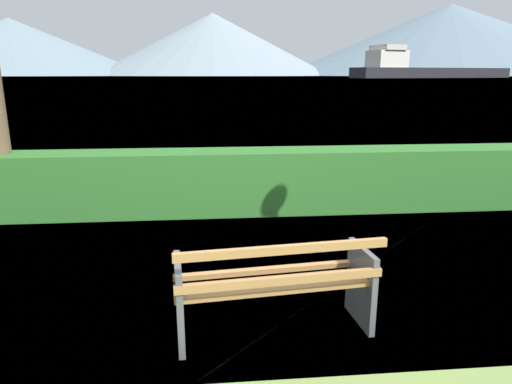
% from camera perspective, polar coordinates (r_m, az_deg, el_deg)
% --- Properties ---
extents(ground_plane, '(1400.00, 1400.00, 0.00)m').
position_cam_1_polar(ground_plane, '(3.94, 2.13, -16.92)').
color(ground_plane, olive).
extents(water_surface, '(620.00, 620.00, 0.00)m').
position_cam_1_polar(water_surface, '(312.69, -5.31, 14.25)').
color(water_surface, slate).
rests_on(water_surface, ground_plane).
extents(park_bench, '(1.65, 0.74, 0.87)m').
position_cam_1_polar(park_bench, '(3.69, 2.41, -11.78)').
color(park_bench, '#A0703F').
rests_on(park_bench, ground_plane).
extents(hedge_row, '(13.52, 0.71, 0.95)m').
position_cam_1_polar(hedge_row, '(6.91, -1.39, 1.38)').
color(hedge_row, '#2D6B28').
rests_on(hedge_row, ground_plane).
extents(cargo_ship_large, '(95.74, 42.80, 15.71)m').
position_cam_1_polar(cargo_ship_large, '(256.98, 20.28, 14.33)').
color(cargo_ship_large, '#232328').
rests_on(cargo_ship_large, water_surface).
extents(distant_hills, '(886.88, 421.50, 86.25)m').
position_cam_1_polar(distant_hills, '(581.67, 6.85, 18.22)').
color(distant_hills, slate).
rests_on(distant_hills, ground_plane).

